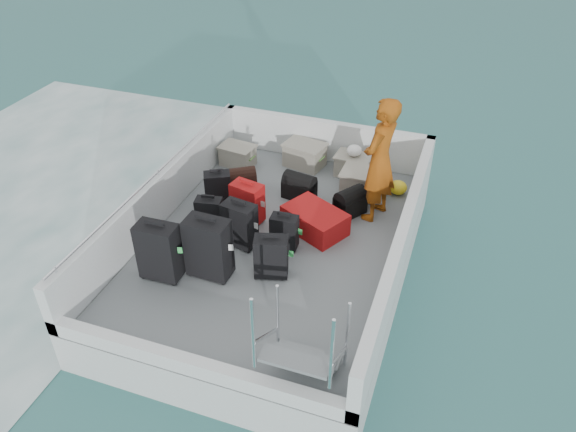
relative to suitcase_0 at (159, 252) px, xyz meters
name	(u,v)px	position (x,y,z in m)	size (l,w,h in m)	color
ground	(275,273)	(1.07, 1.19, -1.01)	(160.00, 160.00, 0.00)	#164F4D
wake_foam	(9,211)	(-3.73, 1.19, -1.01)	(10.00, 10.00, 0.00)	white
ferry_hull	(275,257)	(1.07, 1.19, -0.71)	(3.60, 5.00, 0.60)	silver
deck	(274,240)	(1.07, 1.19, -0.40)	(3.30, 4.70, 0.02)	slate
deck_fittings	(290,236)	(1.42, 0.87, -0.02)	(3.60, 5.00, 0.90)	silver
suitcase_0	(159,252)	(0.00, 0.00, 0.00)	(0.51, 0.29, 0.79)	black
suitcase_1	(210,216)	(0.16, 1.06, -0.12)	(0.36, 0.21, 0.54)	black
suitcase_2	(218,190)	(-0.01, 1.70, -0.11)	(0.38, 0.23, 0.56)	black
suitcase_3	(209,248)	(0.56, 0.24, 0.02)	(0.55, 0.32, 0.83)	black
suitcase_4	(240,225)	(0.68, 0.93, -0.07)	(0.44, 0.26, 0.65)	black
suitcase_5	(247,203)	(0.56, 1.48, -0.09)	(0.44, 0.27, 0.61)	#B20D16
suitcase_6	(271,257)	(1.30, 0.48, -0.10)	(0.42, 0.25, 0.58)	black
suitcase_7	(284,233)	(1.27, 1.06, -0.14)	(0.36, 0.21, 0.51)	black
suitcase_8	(315,220)	(1.54, 1.58, -0.23)	(0.56, 0.85, 0.34)	#B20D16
duffel_0	(239,183)	(0.13, 2.15, -0.23)	(0.51, 0.30, 0.32)	black
duffel_1	(299,188)	(1.06, 2.32, -0.23)	(0.48, 0.30, 0.32)	black
duffel_2	(350,204)	(1.90, 2.16, -0.23)	(0.43, 0.30, 0.32)	black
crate_0	(238,156)	(-0.24, 2.93, -0.23)	(0.53, 0.37, 0.32)	gray
crate_1	(305,156)	(0.83, 3.28, -0.21)	(0.62, 0.43, 0.37)	gray
crate_2	(353,166)	(1.67, 3.25, -0.23)	(0.54, 0.38, 0.33)	gray
crate_3	(363,184)	(1.96, 2.70, -0.20)	(0.64, 0.44, 0.39)	gray
yellow_bag	(398,187)	(2.47, 2.93, -0.28)	(0.28, 0.26, 0.22)	yellow
white_bag	(354,152)	(1.67, 3.25, 0.03)	(0.24, 0.24, 0.18)	white
passenger	(380,161)	(2.25, 2.23, 0.53)	(0.68, 0.44, 1.84)	#CE6013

